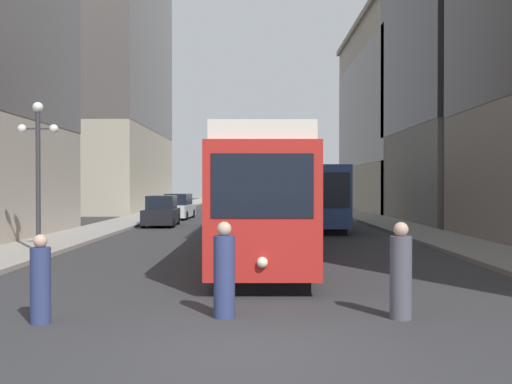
# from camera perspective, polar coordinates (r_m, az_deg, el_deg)

# --- Properties ---
(ground_plane) EXTENTS (200.00, 200.00, 0.00)m
(ground_plane) POSITION_cam_1_polar(r_m,az_deg,el_deg) (8.82, -0.51, -15.50)
(ground_plane) COLOR #303033
(sidewalk_left) EXTENTS (2.85, 120.00, 0.15)m
(sidewalk_left) POSITION_cam_1_polar(r_m,az_deg,el_deg) (49.25, -9.75, -2.09)
(sidewalk_left) COLOR gray
(sidewalk_left) RESTS_ON ground
(sidewalk_right) EXTENTS (2.85, 120.00, 0.15)m
(sidewalk_right) POSITION_cam_1_polar(r_m,az_deg,el_deg) (49.22, 9.66, -2.09)
(sidewalk_right) COLOR gray
(sidewalk_right) RESTS_ON ground
(streetcar) EXTENTS (2.65, 14.86, 3.89)m
(streetcar) POSITION_cam_1_polar(r_m,az_deg,el_deg) (19.84, 0.46, -0.35)
(streetcar) COLOR black
(streetcar) RESTS_ON ground
(transit_bus) EXTENTS (2.70, 11.74, 3.45)m
(transit_bus) POSITION_cam_1_polar(r_m,az_deg,el_deg) (33.72, 5.80, -0.18)
(transit_bus) COLOR black
(transit_bus) RESTS_ON ground
(parked_car_left_near) EXTENTS (1.98, 4.45, 1.82)m
(parked_car_left_near) POSITION_cam_1_polar(r_m,az_deg,el_deg) (35.26, -9.18, -1.94)
(parked_car_left_near) COLOR black
(parked_car_left_near) RESTS_ON ground
(parked_car_left_mid) EXTENTS (2.07, 5.06, 1.82)m
(parked_car_left_mid) POSITION_cam_1_polar(r_m,az_deg,el_deg) (42.68, -7.56, -1.48)
(parked_car_left_mid) COLOR black
(parked_car_left_mid) RESTS_ON ground
(pedestrian_crossing_near) EXTENTS (0.40, 0.40, 1.78)m
(pedestrian_crossing_near) POSITION_cam_1_polar(r_m,az_deg,el_deg) (11.11, 14.03, -7.77)
(pedestrian_crossing_near) COLOR #4C4C56
(pedestrian_crossing_near) RESTS_ON ground
(pedestrian_crossing_far) EXTENTS (0.36, 0.36, 1.59)m
(pedestrian_crossing_far) POSITION_cam_1_polar(r_m,az_deg,el_deg) (11.12, -20.27, -8.26)
(pedestrian_crossing_far) COLOR navy
(pedestrian_crossing_far) RESTS_ON ground
(pedestrian_on_sidewalk) EXTENTS (0.40, 0.40, 1.78)m
(pedestrian_on_sidewalk) POSITION_cam_1_polar(r_m,az_deg,el_deg) (10.92, -3.08, -7.90)
(pedestrian_on_sidewalk) COLOR navy
(pedestrian_on_sidewalk) RESTS_ON ground
(lamp_post_left_near) EXTENTS (1.41, 0.36, 5.18)m
(lamp_post_left_near) POSITION_cam_1_polar(r_m,az_deg,el_deg) (21.56, -20.49, 3.61)
(lamp_post_left_near) COLOR #333338
(lamp_post_left_near) RESTS_ON sidewalk_left
(building_left_corner) EXTENTS (13.53, 23.41, 30.99)m
(building_left_corner) POSITION_cam_1_polar(r_m,az_deg,el_deg) (60.39, -16.04, 13.60)
(building_left_corner) COLOR #B2A893
(building_left_corner) RESTS_ON ground
(building_right_midblock) EXTENTS (16.12, 24.07, 17.88)m
(building_right_midblock) POSITION_cam_1_polar(r_m,az_deg,el_deg) (58.70, 17.43, 7.24)
(building_right_midblock) COLOR #A89E8E
(building_right_midblock) RESTS_ON ground
(building_right_far) EXTENTS (14.25, 14.66, 24.70)m
(building_right_far) POSITION_cam_1_polar(r_m,az_deg,el_deg) (42.62, 23.57, 14.56)
(building_right_far) COLOR slate
(building_right_far) RESTS_ON ground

